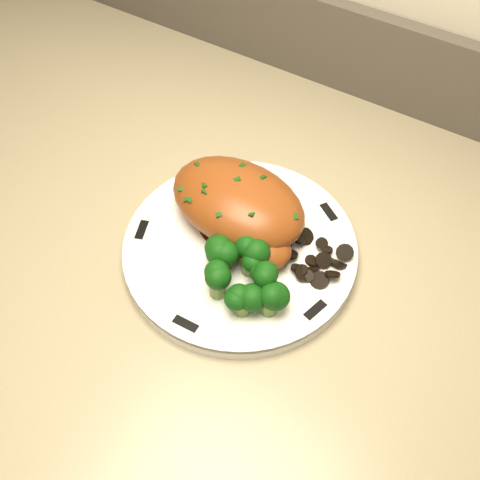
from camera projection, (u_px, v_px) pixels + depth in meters
The scene contains 11 objects.
counter at pixel (267, 415), 0.96m from camera, with size 1.89×0.64×0.94m.
plate at pixel (240, 250), 0.65m from camera, with size 0.25×0.25×0.02m, color white.
rim_accent_0 at pixel (315, 310), 0.59m from camera, with size 0.03×0.01×0.00m, color black.
rim_accent_1 at pixel (329, 212), 0.67m from camera, with size 0.03×0.01×0.00m, color black.
rim_accent_2 at pixel (229, 171), 0.71m from camera, with size 0.03×0.01×0.00m, color black.
rim_accent_3 at pixel (142, 230), 0.65m from camera, with size 0.03×0.01×0.00m, color black.
rim_accent_4 at pixel (186, 324), 0.58m from camera, with size 0.03×0.01×0.00m, color black.
gravy_pool at pixel (238, 220), 0.66m from camera, with size 0.09×0.09×0.00m, color #3B1A0A.
chicken_breast at pixel (240, 207), 0.64m from camera, with size 0.16×0.12×0.06m.
mushroom_pile at pixel (304, 256), 0.63m from camera, with size 0.07×0.05×0.02m.
broccoli_florets at pixel (244, 278), 0.59m from camera, with size 0.09×0.07×0.04m.
Camera 1 is at (-0.01, 1.34, 1.35)m, focal length 45.00 mm.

